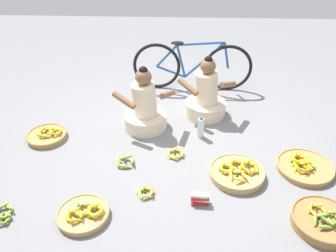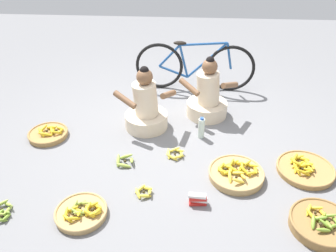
# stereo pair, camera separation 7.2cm
# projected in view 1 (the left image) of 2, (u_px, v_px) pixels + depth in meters

# --- Properties ---
(ground_plane) EXTENTS (10.00, 10.00, 0.00)m
(ground_plane) POSITION_uv_depth(u_px,v_px,m) (169.00, 142.00, 4.01)
(ground_plane) COLOR slate
(vendor_woman_front) EXTENTS (0.72, 0.54, 0.80)m
(vendor_woman_front) POSITION_uv_depth(u_px,v_px,m) (145.00, 109.00, 4.12)
(vendor_woman_front) COLOR beige
(vendor_woman_front) RESTS_ON ground
(vendor_woman_behind) EXTENTS (0.75, 0.53, 0.80)m
(vendor_woman_behind) POSITION_uv_depth(u_px,v_px,m) (206.00, 97.00, 4.37)
(vendor_woman_behind) COLOR beige
(vendor_woman_behind) RESTS_ON ground
(bicycle_leaning) EXTENTS (1.70, 0.08, 0.73)m
(bicycle_leaning) POSITION_uv_depth(u_px,v_px,m) (192.00, 66.00, 4.92)
(bicycle_leaning) COLOR black
(bicycle_leaning) RESTS_ON ground
(banana_basket_front_right) EXTENTS (0.47, 0.47, 0.12)m
(banana_basket_front_right) POSITION_uv_depth(u_px,v_px,m) (84.00, 214.00, 3.04)
(banana_basket_front_right) COLOR tan
(banana_basket_front_right) RESTS_ON ground
(banana_basket_near_vendor) EXTENTS (0.58, 0.58, 0.13)m
(banana_basket_near_vendor) POSITION_uv_depth(u_px,v_px,m) (305.00, 167.00, 3.58)
(banana_basket_near_vendor) COLOR #A87F47
(banana_basket_near_vendor) RESTS_ON ground
(banana_basket_back_right) EXTENTS (0.46, 0.46, 0.13)m
(banana_basket_back_right) POSITION_uv_depth(u_px,v_px,m) (47.00, 135.00, 4.04)
(banana_basket_back_right) COLOR #A87F47
(banana_basket_back_right) RESTS_ON ground
(banana_basket_near_bicycle) EXTENTS (0.55, 0.55, 0.16)m
(banana_basket_near_bicycle) POSITION_uv_depth(u_px,v_px,m) (323.00, 221.00, 2.95)
(banana_basket_near_bicycle) COLOR olive
(banana_basket_near_bicycle) RESTS_ON ground
(banana_basket_mid_right) EXTENTS (0.56, 0.56, 0.15)m
(banana_basket_mid_right) POSITION_uv_depth(u_px,v_px,m) (237.00, 172.00, 3.48)
(banana_basket_mid_right) COLOR tan
(banana_basket_mid_right) RESTS_ON ground
(loose_bananas_front_left) EXTENTS (0.22, 0.23, 0.08)m
(loose_bananas_front_left) POSITION_uv_depth(u_px,v_px,m) (176.00, 153.00, 3.78)
(loose_bananas_front_left) COLOR yellow
(loose_bananas_front_left) RESTS_ON ground
(loose_bananas_back_center) EXTENTS (0.19, 0.19, 0.08)m
(loose_bananas_back_center) POSITION_uv_depth(u_px,v_px,m) (146.00, 192.00, 3.28)
(loose_bananas_back_center) COLOR yellow
(loose_bananas_back_center) RESTS_ON ground
(loose_bananas_back_left) EXTENTS (0.20, 0.19, 0.10)m
(loose_bananas_back_left) POSITION_uv_depth(u_px,v_px,m) (125.00, 161.00, 3.65)
(loose_bananas_back_left) COLOR #9EB747
(loose_bananas_back_left) RESTS_ON ground
(loose_bananas_mid_left) EXTENTS (0.22, 0.26, 0.09)m
(loose_bananas_mid_left) POSITION_uv_depth(u_px,v_px,m) (2.00, 214.00, 3.05)
(loose_bananas_mid_left) COLOR #9EB747
(loose_bananas_mid_left) RESTS_ON ground
(water_bottle) EXTENTS (0.07, 0.07, 0.27)m
(water_bottle) POSITION_uv_depth(u_px,v_px,m) (201.00, 128.00, 4.02)
(water_bottle) COLOR silver
(water_bottle) RESTS_ON ground
(packet_carton_stack) EXTENTS (0.18, 0.08, 0.12)m
(packet_carton_stack) POSITION_uv_depth(u_px,v_px,m) (200.00, 199.00, 3.16)
(packet_carton_stack) COLOR red
(packet_carton_stack) RESTS_ON ground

